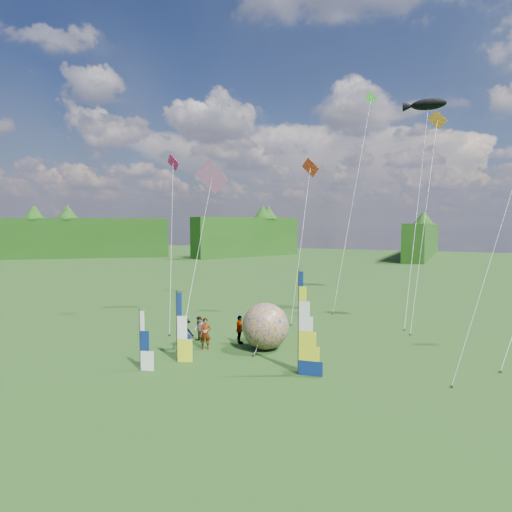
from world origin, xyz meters
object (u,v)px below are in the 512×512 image
at_px(spectator_c, 185,334).
at_px(feather_banner_main, 298,323).
at_px(camp_chair, 184,344).
at_px(bol_inflatable, 265,326).
at_px(side_banner_left, 177,327).
at_px(side_banner_far, 140,341).
at_px(spectator_d, 240,330).
at_px(spectator_a, 205,334).
at_px(kite_whale, 418,193).
at_px(spectator_b, 199,329).

bearing_deg(spectator_c, feather_banner_main, -75.18).
height_order(feather_banner_main, camp_chair, feather_banner_main).
distance_m(bol_inflatable, spectator_c, 4.61).
height_order(side_banner_left, side_banner_far, side_banner_left).
bearing_deg(camp_chair, spectator_d, 60.82).
height_order(side_banner_far, camp_chair, side_banner_far).
bearing_deg(spectator_a, bol_inflatable, -1.46).
relative_size(feather_banner_main, spectator_c, 2.74).
distance_m(spectator_a, kite_whale, 19.92).
xyz_separation_m(feather_banner_main, spectator_d, (-5.06, 3.81, -1.62)).
height_order(feather_banner_main, spectator_c, feather_banner_main).
relative_size(spectator_a, camp_chair, 1.78).
distance_m(bol_inflatable, camp_chair, 4.66).
xyz_separation_m(side_banner_far, kite_whale, (10.78, 19.62, 8.03)).
relative_size(spectator_c, spectator_d, 1.06).
height_order(spectator_b, camp_chair, spectator_b).
bearing_deg(side_banner_far, camp_chair, 70.76).
distance_m(side_banner_left, bol_inflatable, 5.25).
bearing_deg(feather_banner_main, side_banner_left, -179.56).
relative_size(feather_banner_main, camp_chair, 4.92).
bearing_deg(side_banner_far, kite_whale, 45.31).
distance_m(feather_banner_main, side_banner_far, 7.74).
xyz_separation_m(feather_banner_main, spectator_c, (-7.33, 1.41, -1.57)).
distance_m(spectator_b, camp_chair, 2.50).
height_order(spectator_a, camp_chair, spectator_a).
distance_m(spectator_c, spectator_d, 3.31).
relative_size(feather_banner_main, side_banner_far, 1.67).
bearing_deg(spectator_a, side_banner_left, -116.68).
bearing_deg(spectator_a, spectator_c, -178.63).
bearing_deg(side_banner_left, feather_banner_main, -15.59).
distance_m(spectator_d, kite_whale, 17.94).
height_order(bol_inflatable, spectator_a, bol_inflatable).
distance_m(side_banner_far, camp_chair, 3.62).
height_order(side_banner_far, spectator_a, side_banner_far).
xyz_separation_m(side_banner_left, bol_inflatable, (3.16, 4.17, -0.49)).
xyz_separation_m(spectator_a, spectator_c, (-1.04, -0.53, 0.01)).
bearing_deg(side_banner_far, bol_inflatable, 40.55).
xyz_separation_m(bol_inflatable, camp_chair, (-3.80, -2.56, -0.83)).
distance_m(spectator_b, kite_whale, 19.69).
relative_size(side_banner_left, bol_inflatable, 1.37).
bearing_deg(feather_banner_main, spectator_d, 136.15).
relative_size(bol_inflatable, spectator_d, 1.56).
bearing_deg(spectator_d, spectator_b, 62.50).
bearing_deg(spectator_c, side_banner_far, -152.27).
height_order(spectator_b, kite_whale, kite_whale).
xyz_separation_m(spectator_d, kite_whale, (8.65, 13.12, 8.66)).
distance_m(side_banner_far, kite_whale, 23.78).
height_order(feather_banner_main, spectator_a, feather_banner_main).
distance_m(spectator_b, spectator_c, 1.82).
bearing_deg(side_banner_far, spectator_b, 77.26).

